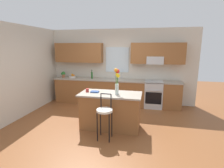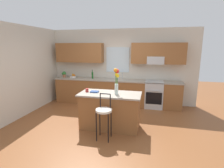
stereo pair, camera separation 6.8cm
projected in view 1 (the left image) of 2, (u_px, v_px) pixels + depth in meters
name	position (u px, v px, depth m)	size (l,w,h in m)	color
ground_plane	(104.00, 123.00, 4.76)	(14.00, 14.00, 0.00)	brown
wall_left	(25.00, 71.00, 5.28)	(0.12, 4.60, 2.70)	beige
back_wall_assembly	(118.00, 62.00, 6.33)	(5.60, 0.50, 2.70)	beige
counter_run	(116.00, 92.00, 6.28)	(4.56, 0.64, 0.92)	brown
sink_faucet	(122.00, 75.00, 6.25)	(0.02, 0.13, 0.23)	#B7BABC
oven_range	(153.00, 94.00, 5.99)	(0.60, 0.64, 0.92)	#B7BABC
kitchen_island	(110.00, 110.00, 4.43)	(1.55, 0.74, 0.92)	brown
bar_stool_near	(105.00, 112.00, 3.84)	(0.36, 0.36, 1.04)	black
flower_vase	(117.00, 79.00, 4.19)	(0.14, 0.17, 0.64)	silver
mug_ceramic	(87.00, 90.00, 4.46)	(0.08, 0.08, 0.09)	#A52D28
cookbook	(95.00, 92.00, 4.43)	(0.20, 0.15, 0.03)	navy
fruit_bowl_oranges	(72.00, 77.00, 6.52)	(0.24, 0.24, 0.16)	silver
bottle_olive_oil	(92.00, 75.00, 6.34)	(0.06, 0.06, 0.32)	#1E5923
potted_plant_small	(63.00, 74.00, 6.58)	(0.18, 0.13, 0.23)	#9E5B3D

